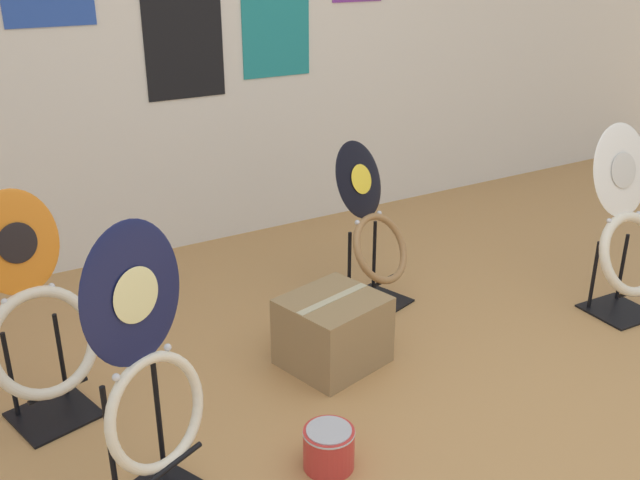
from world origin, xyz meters
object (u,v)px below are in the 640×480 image
Objects in this scene: paint_can at (329,447)px; storage_box at (333,331)px; toilet_seat_display_white_plain at (627,232)px; toilet_seat_display_jazz_black at (372,228)px; toilet_seat_display_navy_moon at (147,374)px; toilet_seat_display_orange_sun at (37,323)px.

paint_can is 0.66m from storage_box.
toilet_seat_display_jazz_black is (-0.96, 0.70, -0.02)m from toilet_seat_display_white_plain.
toilet_seat_display_white_plain is 5.04× the size of paint_can.
paint_can is (-0.82, -0.94, -0.31)m from toilet_seat_display_jazz_black.
storage_box is (-1.42, 0.31, -0.26)m from toilet_seat_display_white_plain.
toilet_seat_display_navy_moon is (-2.33, -0.10, 0.07)m from toilet_seat_display_white_plain.
toilet_seat_display_jazz_black is at bearing 30.37° from toilet_seat_display_navy_moon.
toilet_seat_display_white_plain is 1.83m from paint_can.
toilet_seat_display_orange_sun reaches higher than toilet_seat_display_jazz_black.
toilet_seat_display_jazz_black is 1.74× the size of storage_box.
storage_box is at bearing 167.70° from toilet_seat_display_white_plain.
toilet_seat_display_orange_sun is 1.92× the size of storage_box.
toilet_seat_display_navy_moon is 1.05m from storage_box.
toilet_seat_display_orange_sun is at bearing 168.09° from storage_box.
toilet_seat_display_orange_sun is 1.13m from paint_can.
toilet_seat_display_jazz_black is at bearing 40.20° from storage_box.
toilet_seat_display_white_plain is 1.19m from toilet_seat_display_jazz_black.
paint_can is (0.75, -0.78, -0.32)m from toilet_seat_display_orange_sun.
storage_box is at bearing 24.43° from toilet_seat_display_navy_moon.
toilet_seat_display_orange_sun is 1.15m from storage_box.
toilet_seat_display_orange_sun is 0.68m from toilet_seat_display_navy_moon.
toilet_seat_display_jazz_black is 0.65m from storage_box.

